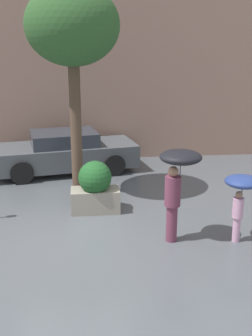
{
  "coord_description": "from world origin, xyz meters",
  "views": [
    {
      "loc": [
        0.34,
        -8.09,
        3.99
      ],
      "look_at": [
        1.33,
        1.6,
        1.05
      ],
      "focal_mm": 45.0,
      "sensor_mm": 36.0,
      "label": 1
    }
  ],
  "objects_px": {
    "planter_box": "(95,188)",
    "person_child": "(242,189)",
    "parked_car_near": "(64,152)",
    "person_adult": "(178,174)",
    "street_tree": "(72,28)"
  },
  "relations": [
    {
      "from": "planter_box",
      "to": "person_child",
      "type": "bearing_deg",
      "value": -32.79
    },
    {
      "from": "parked_car_near",
      "to": "person_adult",
      "type": "bearing_deg",
      "value": -165.15
    },
    {
      "from": "person_adult",
      "to": "person_child",
      "type": "height_order",
      "value": "person_adult"
    },
    {
      "from": "person_child",
      "to": "parked_car_near",
      "type": "height_order",
      "value": "person_child"
    },
    {
      "from": "person_child",
      "to": "parked_car_near",
      "type": "bearing_deg",
      "value": 87.57
    },
    {
      "from": "street_tree",
      "to": "planter_box",
      "type": "bearing_deg",
      "value": -69.07
    },
    {
      "from": "planter_box",
      "to": "person_child",
      "type": "distance_m",
      "value": 3.5
    },
    {
      "from": "person_adult",
      "to": "parked_car_near",
      "type": "relative_size",
      "value": 0.41
    },
    {
      "from": "parked_car_near",
      "to": "street_tree",
      "type": "distance_m",
      "value": 4.35
    },
    {
      "from": "planter_box",
      "to": "street_tree",
      "type": "bearing_deg",
      "value": 110.93
    },
    {
      "from": "parked_car_near",
      "to": "street_tree",
      "type": "relative_size",
      "value": 0.88
    },
    {
      "from": "planter_box",
      "to": "person_child",
      "type": "height_order",
      "value": "person_child"
    },
    {
      "from": "person_adult",
      "to": "parked_car_near",
      "type": "bearing_deg",
      "value": 105.04
    },
    {
      "from": "person_child",
      "to": "parked_car_near",
      "type": "xyz_separation_m",
      "value": [
        -3.77,
        5.29,
        -0.51
      ]
    },
    {
      "from": "planter_box",
      "to": "person_adult",
      "type": "bearing_deg",
      "value": -47.31
    }
  ]
}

